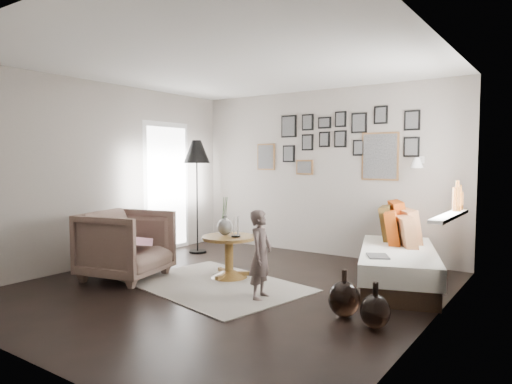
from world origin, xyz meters
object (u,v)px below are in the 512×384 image
Objects in this scene: pedestal_table at (229,259)px; magazine_basket at (108,260)px; vase at (225,223)px; demijohn_small at (375,311)px; child at (261,255)px; armchair at (126,245)px; demijohn_large at (344,299)px; daybed at (401,259)px; floor_lamp at (197,156)px.

magazine_basket is at bearing -154.08° from pedestal_table.
magazine_basket is (-1.40, -0.74, -0.51)m from vase.
demijohn_small reaches higher than magazine_basket.
child is at bearing -29.57° from vase.
magazine_basket is at bearing 72.12° from armchair.
magazine_basket is at bearing 83.72° from child.
demijohn_small is at bearing -16.17° from vase.
pedestal_table is 0.45m from vase.
armchair is 2.87m from demijohn_large.
demijohn_small is (3.62, 0.09, -0.02)m from magazine_basket.
demijohn_large is 0.47× the size of child.
daybed is 1.81m from child.
floor_lamp reaches higher than demijohn_large.
child reaches higher than armchair.
child is at bearing -30.89° from pedestal_table.
daybed is 1.62m from demijohn_small.
child is (-0.97, 0.01, 0.31)m from demijohn_large.
demijohn_small is at bearing -99.46° from daybed.
demijohn_large reaches higher than demijohn_small.
pedestal_table is 1.90× the size of magazine_basket.
vase is 2.20m from daybed.
floor_lamp is (-1.42, 0.97, 1.31)m from pedestal_table.
vase is at bearing -173.16° from daybed.
magazine_basket is at bearing -152.16° from vase.
magazine_basket is 3.62m from demijohn_small.
magazine_basket is at bearing -176.27° from demijohn_large.
vase is 2.37m from demijohn_small.
demijohn_large is at bearing -15.72° from pedestal_table.
vase is (-0.08, 0.02, 0.44)m from pedestal_table.
magazine_basket is at bearing -172.36° from daybed.
vase reaches higher than pedestal_table.
pedestal_table is at bearing 47.17° from child.
armchair is 2.28× the size of demijohn_small.
child is at bearing 174.19° from demijohn_small.
child reaches higher than demijohn_small.
pedestal_table is 2.11m from daybed.
floor_lamp is at bearing 160.81° from daybed.
vase reaches higher than armchair.
armchair is (-2.93, -1.72, 0.13)m from daybed.
daybed is 1.16× the size of floor_lamp.
pedestal_table is 1.50× the size of demijohn_large.
daybed reaches higher than demijohn_small.
demijohn_small is at bearing -107.74° from child.
pedestal_table is 1.31m from armchair.
vase reaches higher than child.
daybed is (1.87, 0.97, 0.05)m from pedestal_table.
floor_lamp is 4.14m from demijohn_small.
demijohn_large is 1.02m from child.
armchair is 2.09m from floor_lamp.
vase is 1.66m from magazine_basket.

